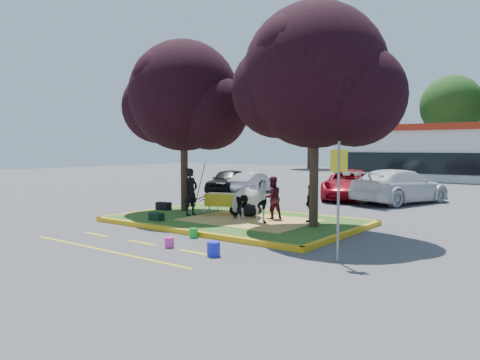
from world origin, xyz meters
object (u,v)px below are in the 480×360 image
Objects in this scene: wheelbarrow at (222,200)px; car_black at (228,181)px; cow at (249,200)px; bucket_pink at (169,242)px; handler at (191,192)px; car_silver at (253,183)px; sign_post at (339,187)px; calf at (247,210)px; bucket_green at (194,233)px; bucket_blue at (214,249)px.

car_black is (-5.92, 7.79, 0.00)m from wheelbarrow.
bucket_pink is at bearing -173.34° from cow.
handler is (-2.67, 0.13, 0.12)m from cow.
wheelbarrow is 9.39m from car_silver.
car_black is (-12.22, 11.35, -1.03)m from sign_post.
car_silver is (-6.44, 9.28, -0.29)m from cow.
handler is 0.43× the size of car_black.
handler is 0.62× the size of sign_post.
calf is at bearing 43.01° from cow.
bucket_green is (-4.58, 0.17, -1.57)m from sign_post.
car_black is (-8.03, 12.53, 0.55)m from bucket_pink.
calf is 2.12m from handler.
cow is 5.10m from sign_post.
sign_post is (5.26, -3.67, 1.33)m from calf.
bucket_green is 0.79× the size of bucket_blue.
calf is 0.30× the size of car_silver.
cow is at bearing -65.27° from car_black.
sign_post reaches higher than bucket_green.
cow is 1.54m from calf.
bucket_green is (0.67, -3.50, -0.24)m from calf.
bucket_blue is at bearing 116.14° from car_silver.
bucket_blue is (3.66, -4.79, -0.50)m from wheelbarrow.
wheelbarrow is at bearing 112.69° from car_silver.
calf is 0.63× the size of handler.
bucket_pink is at bearing -74.38° from car_black.
car_black is at bearing 45.96° from cow.
cow is at bearing 118.91° from car_silver.
car_silver reaches higher than wheelbarrow.
bucket_pink is at bearing 178.30° from bucket_blue.
bucket_green is (1.71, -3.39, -0.54)m from wheelbarrow.
bucket_pink is (0.16, -3.72, -0.75)m from cow.
cow is 3.79m from bucket_pink.
car_silver reaches higher than bucket_pink.
wheelbarrow reaches higher than calf.
handler is 4.86m from bucket_pink.
car_silver is (-6.60, 12.99, 0.46)m from bucket_pink.
car_black is (-5.20, 8.68, -0.32)m from handler.
calf is 0.39× the size of sign_post.
sign_post reaches higher than wheelbarrow.
car_silver is at bearing 108.35° from sign_post.
bucket_green is (2.43, -2.50, -0.86)m from handler.
cow is at bearing 92.46° from bucket_pink.
calf is 9.85m from car_silver.
bucket_pink is 14.58m from car_silver.
car_black is 1.12× the size of car_silver.
sign_post is (7.02, -2.67, 0.71)m from handler.
calf reaches higher than bucket_green.
wheelbarrow reaches higher than bucket_green.
calf is 3.11× the size of bucket_blue.
bucket_green is at bearing -63.93° from calf.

